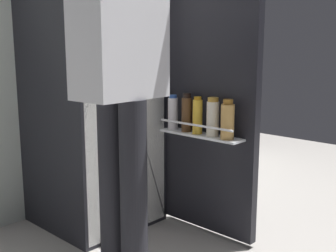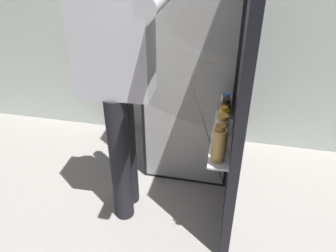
% 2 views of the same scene
% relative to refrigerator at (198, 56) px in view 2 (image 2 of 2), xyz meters
% --- Properties ---
extents(ground_plane, '(6.06, 6.06, 0.00)m').
position_rel_refrigerator_xyz_m(ground_plane, '(-0.03, -0.51, -0.87)').
color(ground_plane, gray).
extents(refrigerator, '(0.66, 1.23, 1.73)m').
position_rel_refrigerator_xyz_m(refrigerator, '(0.00, 0.00, 0.00)').
color(refrigerator, black).
rests_on(refrigerator, ground_plane).
extents(person, '(0.53, 0.69, 1.67)m').
position_rel_refrigerator_xyz_m(person, '(-0.34, -0.59, 0.13)').
color(person, black).
rests_on(person, ground_plane).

